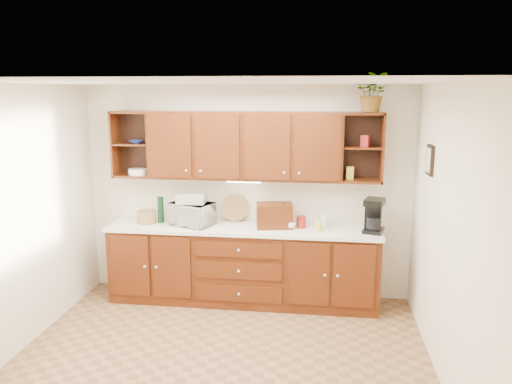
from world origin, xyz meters
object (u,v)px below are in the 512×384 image
(bread_box, at_px, (274,216))
(potted_plant, at_px, (373,93))
(microwave, at_px, (192,214))
(coffee_maker, at_px, (374,216))

(bread_box, xyz_separation_m, potted_plant, (1.08, 0.07, 1.42))
(bread_box, relative_size, potted_plant, 0.96)
(bread_box, bearing_deg, microwave, 171.45)
(microwave, relative_size, bread_box, 1.19)
(potted_plant, bearing_deg, microwave, -177.64)
(microwave, height_order, potted_plant, potted_plant)
(coffee_maker, bearing_deg, microwave, -163.35)
(microwave, xyz_separation_m, potted_plant, (2.07, 0.09, 1.43))
(coffee_maker, bearing_deg, bread_box, -164.29)
(microwave, bearing_deg, coffee_maker, 21.30)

